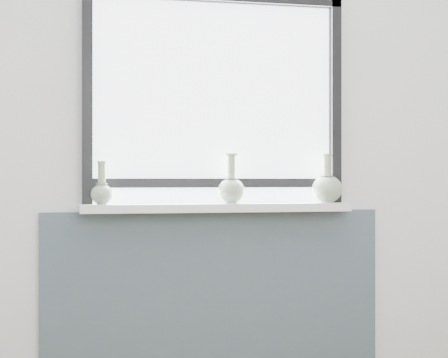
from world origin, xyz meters
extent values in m
cube|color=silver|center=(0.00, 1.81, 1.30)|extent=(3.60, 0.02, 2.60)
cube|color=#42515B|center=(0.00, 1.78, 0.43)|extent=(1.70, 0.03, 0.86)
cube|color=silver|center=(0.00, 1.71, 0.88)|extent=(1.32, 0.18, 0.04)
cube|color=black|center=(-0.62, 1.76, 1.43)|extent=(0.05, 0.06, 1.05)
cube|color=black|center=(0.62, 1.76, 1.43)|extent=(0.05, 0.06, 1.05)
cube|color=black|center=(0.00, 1.76, 1.00)|extent=(1.20, 0.05, 0.04)
cube|color=white|center=(0.00, 1.79, 1.40)|extent=(1.20, 0.01, 1.00)
cylinder|color=#8FA484|center=(-0.56, 1.68, 0.90)|extent=(0.05, 0.05, 0.01)
ellipsoid|color=#8FA484|center=(-0.56, 1.68, 0.95)|extent=(0.10, 0.10, 0.10)
cone|color=#8FA484|center=(-0.56, 1.68, 0.99)|extent=(0.06, 0.06, 0.03)
cylinder|color=#8FA484|center=(-0.56, 1.68, 1.04)|extent=(0.04, 0.04, 0.11)
cylinder|color=#8FA484|center=(-0.56, 1.68, 1.10)|extent=(0.04, 0.04, 0.01)
cylinder|color=#8FA484|center=(0.07, 1.71, 0.90)|extent=(0.06, 0.06, 0.01)
ellipsoid|color=#8FA484|center=(0.07, 1.71, 0.96)|extent=(0.13, 0.13, 0.12)
cone|color=#8FA484|center=(0.07, 1.71, 1.01)|extent=(0.07, 0.07, 0.03)
cylinder|color=#8FA484|center=(0.07, 1.71, 1.07)|extent=(0.04, 0.04, 0.13)
cylinder|color=#8FA484|center=(0.07, 1.71, 1.14)|extent=(0.07, 0.07, 0.01)
cylinder|color=#8FA484|center=(0.56, 1.70, 0.90)|extent=(0.07, 0.07, 0.01)
ellipsoid|color=#8FA484|center=(0.56, 1.70, 0.97)|extent=(0.15, 0.15, 0.14)
cone|color=#8FA484|center=(0.56, 1.70, 1.02)|extent=(0.08, 0.08, 0.03)
cylinder|color=#8FA484|center=(0.56, 1.70, 1.08)|extent=(0.04, 0.04, 0.12)
cylinder|color=#8FA484|center=(0.56, 1.70, 1.14)|extent=(0.06, 0.06, 0.01)
camera|label=1|loc=(-0.64, -1.58, 1.02)|focal=55.00mm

